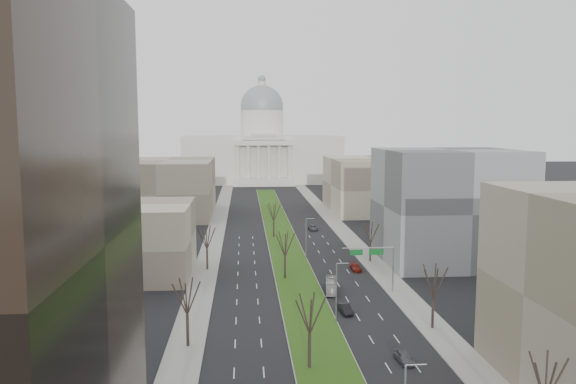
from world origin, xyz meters
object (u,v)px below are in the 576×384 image
car_grey_near (404,357)px  car_black (345,309)px  car_red (356,267)px  car_grey_far (313,228)px  box_van (331,285)px

car_grey_near → car_black: size_ratio=0.94×
car_red → car_grey_far: size_ratio=0.95×
car_grey_near → car_red: 44.27m
car_grey_near → car_black: bearing=97.3°
car_grey_near → box_van: (-4.35, 30.17, 0.40)m
car_grey_far → car_red: bearing=-89.1°
car_black → car_grey_near: bearing=-84.2°
car_black → car_red: 26.52m
car_red → car_grey_far: 44.74m
car_grey_near → car_black: (-3.95, 18.55, 0.02)m
car_grey_far → car_grey_near: bearing=-93.0°
car_black → car_red: car_black is taller
car_black → box_van: size_ratio=0.55×
car_red → car_grey_far: car_grey_far is taller
car_black → box_van: bearing=85.7°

